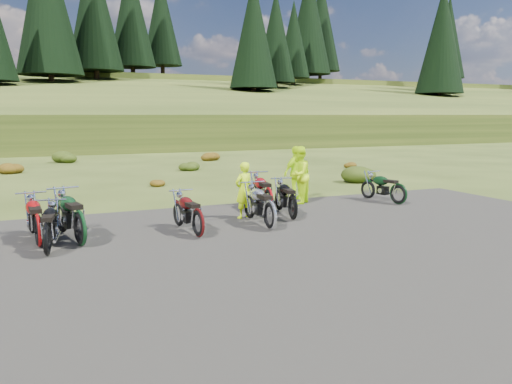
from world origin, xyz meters
name	(u,v)px	position (x,y,z in m)	size (l,w,h in m)	color
ground	(250,233)	(0.00, 0.00, 0.00)	(300.00, 300.00, 0.00)	#2F3F15
gravel_pad	(285,253)	(0.00, -2.00, 0.00)	(20.00, 12.00, 0.04)	black
hill_slope	(84,141)	(0.00, 50.00, 0.00)	(300.00, 46.00, 3.00)	#2D4015
hill_plateau	(62,128)	(0.00, 110.00, 0.00)	(300.00, 90.00, 9.17)	#2D4015
conifer_23	(93,6)	(3.00, 62.00, 17.47)	(7.48, 7.48, 19.00)	black
conifer_24	(131,13)	(9.00, 68.00, 18.16)	(7.04, 7.04, 18.00)	black
conifer_25	(161,19)	(15.00, 74.00, 18.66)	(6.60, 6.60, 17.00)	black
conifer_26	(253,32)	(21.00, 49.00, 13.37)	(6.16, 6.16, 16.00)	black
conifer_27	(276,36)	(27.00, 55.00, 14.06)	(5.72, 5.72, 15.00)	black
conifer_28	(294,39)	(33.00, 61.00, 14.76)	(5.28, 5.28, 14.00)	black
conifer_29	(309,21)	(39.00, 67.00, 18.97)	(7.92, 7.92, 20.00)	black
conifer_30	(321,25)	(45.00, 73.00, 19.66)	(7.48, 7.48, 19.00)	black
conifer_31	(442,39)	(51.00, 48.00, 14.18)	(7.04, 7.04, 18.00)	black
conifer_32	(443,41)	(57.00, 54.00, 14.87)	(6.60, 6.60, 17.00)	black
conifer_33	(445,44)	(63.00, 60.00, 15.56)	(6.16, 6.16, 16.00)	black
conifer_34	(446,46)	(69.00, 66.00, 16.26)	(5.72, 5.72, 15.00)	black
conifer_35	(447,48)	(75.00, 72.00, 16.95)	(5.28, 5.28, 14.00)	black
conifer_36	(448,38)	(81.00, 78.00, 20.16)	(7.92, 7.92, 20.00)	black
shrub_2	(10,166)	(-6.20, 16.60, 0.38)	(1.30, 1.30, 0.77)	#5A300B
shrub_3	(66,155)	(-3.30, 21.90, 0.46)	(1.56, 1.56, 0.92)	#25380E
shrub_4	(156,181)	(-0.40, 9.20, 0.23)	(0.77, 0.77, 0.45)	#5A300B
shrub_5	(189,165)	(2.50, 14.50, 0.31)	(1.03, 1.03, 0.61)	#25380E
shrub_6	(209,155)	(5.40, 19.80, 0.38)	(1.30, 1.30, 0.77)	#5A300B
shrub_7	(360,171)	(8.30, 7.10, 0.46)	(1.56, 1.56, 0.92)	#25380E
shrub_8	(348,164)	(11.20, 12.40, 0.23)	(0.77, 0.77, 0.45)	#5A300B
motorcycle_0	(48,257)	(-4.73, -0.31, 0.00)	(2.00, 0.67, 1.05)	black
motorcycle_1	(39,248)	(-4.89, 0.51, 0.00)	(2.13, 0.71, 1.11)	maroon
motorcycle_2	(81,247)	(-4.02, 0.23, 0.00)	(2.33, 0.78, 1.22)	black
motorcycle_3	(270,231)	(0.58, 0.02, 0.00)	(2.17, 0.72, 1.14)	silver
motorcycle_4	(198,238)	(-1.35, -0.02, 0.00)	(1.99, 0.66, 1.04)	#440B0B
motorcycle_5	(293,221)	(1.69, 0.88, 0.00)	(2.07, 0.69, 1.08)	black
motorcycle_6	(269,214)	(1.46, 2.01, 0.00)	(2.21, 0.74, 1.16)	maroon
motorcycle_7	(398,205)	(6.03, 1.68, 0.00)	(1.97, 0.66, 1.03)	black
person_middle	(244,191)	(0.52, 1.67, 0.80)	(0.59, 0.39, 1.61)	#B8E70C
person_right_a	(299,176)	(3.07, 3.13, 0.95)	(0.93, 0.72, 1.91)	#B8E70C
person_right_b	(296,174)	(3.37, 3.85, 0.93)	(1.09, 0.46, 1.87)	#B8E70C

